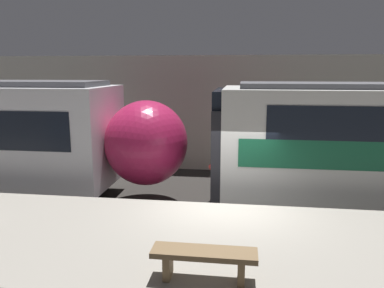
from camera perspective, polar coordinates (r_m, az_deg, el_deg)
The scene contains 4 objects.
ground_plane at distance 8.96m, azimuth 4.71°, elevation -15.21°, with size 120.00×120.00×0.00m, color #282623.
platform at distance 7.07m, azimuth 3.90°, elevation -18.19°, with size 40.00×3.75×1.03m.
station_rear_barrier at distance 14.85m, azimuth 6.27°, elevation 4.52°, with size 50.00×0.15×4.55m.
platform_bench at distance 5.54m, azimuth 1.86°, elevation -16.92°, with size 1.50×0.40×0.45m.
Camera 1 is at (0.38, -8.02, 3.98)m, focal length 35.00 mm.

